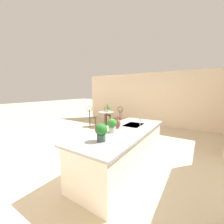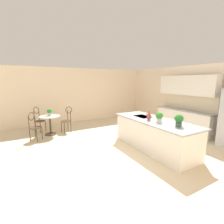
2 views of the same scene
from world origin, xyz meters
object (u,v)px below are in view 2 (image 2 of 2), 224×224
at_px(chair_by_island, 34,125).
at_px(potted_plant_counter_far, 179,120).
at_px(chair_near_window, 67,118).
at_px(potted_plant_on_table, 49,112).
at_px(vase_on_counter, 149,116).
at_px(chair_toward_desk, 39,118).
at_px(potted_plant_counter_near, 159,117).
at_px(bistro_table, 50,123).

distance_m(chair_by_island, potted_plant_counter_far, 4.64).
relative_size(chair_near_window, potted_plant_on_table, 4.06).
bearing_deg(vase_on_counter, chair_toward_desk, -142.48).
xyz_separation_m(potted_plant_on_table, vase_on_counter, (3.06, 2.34, 0.14)).
xyz_separation_m(chair_near_window, potted_plant_counter_near, (3.33, 1.75, 0.51)).
distance_m(chair_by_island, chair_toward_desk, 1.08).
bearing_deg(bistro_table, potted_plant_counter_near, 36.52).
bearing_deg(vase_on_counter, chair_by_island, -129.92).
relative_size(bistro_table, potted_plant_counter_far, 2.58).
bearing_deg(chair_near_window, potted_plant_counter_far, 25.90).
relative_size(potted_plant_counter_far, vase_on_counter, 1.08).
xyz_separation_m(chair_by_island, potted_plant_on_table, (-0.59, 0.61, 0.31)).
bearing_deg(chair_by_island, chair_toward_desk, 166.80).
relative_size(chair_toward_desk, vase_on_counter, 3.62).
height_order(chair_by_island, potted_plant_counter_near, potted_plant_counter_near).
xyz_separation_m(bistro_table, vase_on_counter, (2.92, 2.36, 0.58)).
xyz_separation_m(potted_plant_on_table, potted_plant_counter_near, (3.41, 2.40, 0.20)).
bearing_deg(vase_on_counter, potted_plant_counter_far, 11.93).
height_order(chair_by_island, vase_on_counter, vase_on_counter).
bearing_deg(chair_toward_desk, chair_by_island, -13.20).
relative_size(chair_by_island, potted_plant_on_table, 4.06).
xyz_separation_m(chair_toward_desk, potted_plant_counter_near, (3.87, 2.77, 0.51)).
relative_size(bistro_table, vase_on_counter, 2.78).
bearing_deg(bistro_table, vase_on_counter, 38.95).
bearing_deg(vase_on_counter, potted_plant_counter_near, 9.89).
bearing_deg(bistro_table, chair_toward_desk, -150.27).
bearing_deg(chair_by_island, vase_on_counter, 50.08).
bearing_deg(bistro_table, potted_plant_on_table, 170.92).
bearing_deg(chair_near_window, potted_plant_counter_near, 27.79).
distance_m(bistro_table, chair_toward_desk, 0.70).
height_order(chair_by_island, potted_plant_counter_far, potted_plant_counter_far).
xyz_separation_m(bistro_table, potted_plant_on_table, (-0.14, 0.02, 0.44)).
bearing_deg(potted_plant_on_table, potted_plant_counter_far, 32.58).
distance_m(potted_plant_counter_far, vase_on_counter, 0.92).
bearing_deg(vase_on_counter, potted_plant_on_table, -142.60).
bearing_deg(potted_plant_counter_near, chair_near_window, -152.21).
height_order(potted_plant_on_table, vase_on_counter, vase_on_counter).
height_order(chair_toward_desk, potted_plant_counter_near, potted_plant_counter_near).
height_order(potted_plant_counter_near, vase_on_counter, potted_plant_counter_near).
xyz_separation_m(potted_plant_counter_near, vase_on_counter, (-0.35, -0.06, -0.06)).
bearing_deg(potted_plant_counter_near, bistro_table, -143.48).
bearing_deg(potted_plant_counter_far, chair_near_window, -154.10).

